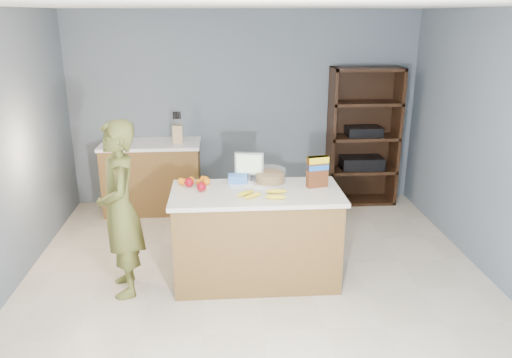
{
  "coord_description": "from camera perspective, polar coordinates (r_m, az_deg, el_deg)",
  "views": [
    {
      "loc": [
        -0.3,
        -3.97,
        2.43
      ],
      "look_at": [
        0.0,
        0.35,
        1.0
      ],
      "focal_mm": 35.0,
      "sensor_mm": 36.0,
      "label": 1
    }
  ],
  "objects": [
    {
      "name": "salad_bowl",
      "position": [
        4.78,
        1.61,
        0.33
      ],
      "size": [
        0.3,
        0.3,
        0.13
      ],
      "color": "#267219",
      "rests_on": "counter_peninsula"
    },
    {
      "name": "tv",
      "position": [
        4.79,
        -0.78,
        1.64
      ],
      "size": [
        0.28,
        0.12,
        0.28
      ],
      "color": "silver",
      "rests_on": "counter_peninsula"
    },
    {
      "name": "oranges",
      "position": [
        4.75,
        -6.93,
        -0.23
      ],
      "size": [
        0.31,
        0.17,
        0.07
      ],
      "color": "orange",
      "rests_on": "counter_peninsula"
    },
    {
      "name": "cereal_box",
      "position": [
        4.64,
        7.04,
        1.1
      ],
      "size": [
        0.21,
        0.11,
        0.29
      ],
      "color": "#592B14",
      "rests_on": "counter_peninsula"
    },
    {
      "name": "floor",
      "position": [
        4.67,
        0.31,
        -13.12
      ],
      "size": [
        4.5,
        5.0,
        0.02
      ],
      "primitive_type": "cube",
      "color": "beige",
      "rests_on": "ground"
    },
    {
      "name": "knife_block",
      "position": [
        6.33,
        -8.94,
        5.18
      ],
      "size": [
        0.12,
        0.1,
        0.31
      ],
      "color": "tan",
      "rests_on": "back_cabinet"
    },
    {
      "name": "bananas",
      "position": [
        4.41,
        0.75,
        -1.76
      ],
      "size": [
        0.47,
        0.22,
        0.04
      ],
      "color": "yellow",
      "rests_on": "counter_peninsula"
    },
    {
      "name": "counter_peninsula",
      "position": [
        4.73,
        0.04,
        -6.93
      ],
      "size": [
        1.56,
        0.76,
        0.9
      ],
      "color": "brown",
      "rests_on": "ground"
    },
    {
      "name": "walls",
      "position": [
        4.06,
        0.35,
        7.21
      ],
      "size": [
        4.52,
        5.02,
        2.51
      ],
      "color": "slate",
      "rests_on": "ground"
    },
    {
      "name": "person",
      "position": [
        4.55,
        -15.28,
        -3.4
      ],
      "size": [
        0.52,
        0.66,
        1.6
      ],
      "primitive_type": "imported",
      "rotation": [
        0.0,
        0.0,
        -1.31
      ],
      "color": "brown",
      "rests_on": "ground"
    },
    {
      "name": "envelopes",
      "position": [
        4.65,
        -0.17,
        -0.92
      ],
      "size": [
        0.46,
        0.25,
        0.0
      ],
      "color": "white",
      "rests_on": "counter_peninsula"
    },
    {
      "name": "back_cabinet",
      "position": [
        6.54,
        -11.71,
        0.29
      ],
      "size": [
        1.24,
        0.62,
        0.9
      ],
      "color": "brown",
      "rests_on": "ground"
    },
    {
      "name": "shelving_unit",
      "position": [
        6.77,
        12.02,
        4.51
      ],
      "size": [
        0.9,
        0.4,
        1.8
      ],
      "color": "black",
      "rests_on": "ground"
    },
    {
      "name": "apples",
      "position": [
        4.62,
        -6.98,
        -0.64
      ],
      "size": [
        0.21,
        0.22,
        0.09
      ],
      "color": "maroon",
      "rests_on": "counter_peninsula"
    },
    {
      "name": "blue_carton",
      "position": [
        4.76,
        -2.1,
        0.03
      ],
      "size": [
        0.18,
        0.13,
        0.08
      ],
      "primitive_type": "cube",
      "rotation": [
        0.0,
        0.0,
        -0.04
      ],
      "color": "blue",
      "rests_on": "counter_peninsula"
    }
  ]
}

